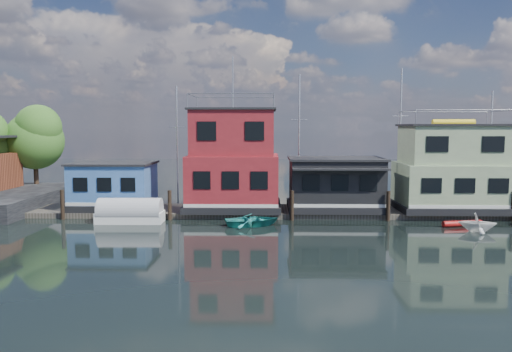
{
  "coord_description": "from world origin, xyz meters",
  "views": [
    {
      "loc": [
        -5.69,
        -26.93,
        6.85
      ],
      "look_at": [
        -6.71,
        12.0,
        3.0
      ],
      "focal_mm": 35.0,
      "sensor_mm": 36.0,
      "label": 1
    }
  ],
  "objects_px": {
    "houseboat_red": "(233,162)",
    "dinghy_white": "(477,222)",
    "houseboat_green": "(452,169)",
    "red_kayak": "(462,224)",
    "dinghy_teal": "(252,220)",
    "houseboat_blue": "(114,186)",
    "houseboat_dark": "(335,184)",
    "tarp_runabout": "(130,213)"
  },
  "relations": [
    {
      "from": "tarp_runabout",
      "to": "houseboat_dark",
      "type": "bearing_deg",
      "value": 13.03
    },
    {
      "from": "red_kayak",
      "to": "dinghy_teal",
      "type": "xyz_separation_m",
      "value": [
        -14.48,
        -0.12,
        0.18
      ]
    },
    {
      "from": "houseboat_green",
      "to": "red_kayak",
      "type": "height_order",
      "value": "houseboat_green"
    },
    {
      "from": "houseboat_green",
      "to": "dinghy_white",
      "type": "distance_m",
      "value": 7.06
    },
    {
      "from": "houseboat_dark",
      "to": "houseboat_green",
      "type": "height_order",
      "value": "houseboat_green"
    },
    {
      "from": "red_kayak",
      "to": "tarp_runabout",
      "type": "bearing_deg",
      "value": 165.66
    },
    {
      "from": "houseboat_blue",
      "to": "dinghy_white",
      "type": "relative_size",
      "value": 2.71
    },
    {
      "from": "houseboat_red",
      "to": "houseboat_green",
      "type": "distance_m",
      "value": 17.01
    },
    {
      "from": "dinghy_teal",
      "to": "houseboat_blue",
      "type": "bearing_deg",
      "value": 50.84
    },
    {
      "from": "houseboat_blue",
      "to": "houseboat_green",
      "type": "relative_size",
      "value": 0.76
    },
    {
      "from": "houseboat_dark",
      "to": "dinghy_white",
      "type": "bearing_deg",
      "value": -36.98
    },
    {
      "from": "houseboat_blue",
      "to": "red_kayak",
      "type": "bearing_deg",
      "value": -10.45
    },
    {
      "from": "houseboat_blue",
      "to": "houseboat_dark",
      "type": "height_order",
      "value": "houseboat_dark"
    },
    {
      "from": "houseboat_blue",
      "to": "houseboat_red",
      "type": "bearing_deg",
      "value": 0.0
    },
    {
      "from": "tarp_runabout",
      "to": "dinghy_teal",
      "type": "xyz_separation_m",
      "value": [
        8.81,
        -0.95,
        -0.32
      ]
    },
    {
      "from": "houseboat_red",
      "to": "houseboat_dark",
      "type": "xyz_separation_m",
      "value": [
        8.0,
        -0.02,
        -1.69
      ]
    },
    {
      "from": "dinghy_white",
      "to": "tarp_runabout",
      "type": "height_order",
      "value": "tarp_runabout"
    },
    {
      "from": "houseboat_blue",
      "to": "houseboat_dark",
      "type": "relative_size",
      "value": 0.86
    },
    {
      "from": "red_kayak",
      "to": "dinghy_teal",
      "type": "distance_m",
      "value": 14.48
    },
    {
      "from": "houseboat_red",
      "to": "houseboat_blue",
      "type": "bearing_deg",
      "value": -180.0
    },
    {
      "from": "houseboat_blue",
      "to": "tarp_runabout",
      "type": "distance_m",
      "value": 4.79
    },
    {
      "from": "houseboat_green",
      "to": "houseboat_dark",
      "type": "bearing_deg",
      "value": -179.88
    },
    {
      "from": "houseboat_red",
      "to": "houseboat_green",
      "type": "relative_size",
      "value": 1.41
    },
    {
      "from": "red_kayak",
      "to": "houseboat_green",
      "type": "bearing_deg",
      "value": 67.47
    },
    {
      "from": "red_kayak",
      "to": "houseboat_dark",
      "type": "bearing_deg",
      "value": 137.68
    },
    {
      "from": "dinghy_white",
      "to": "red_kayak",
      "type": "distance_m",
      "value": 1.75
    },
    {
      "from": "houseboat_dark",
      "to": "dinghy_teal",
      "type": "bearing_deg",
      "value": -142.68
    },
    {
      "from": "houseboat_green",
      "to": "red_kayak",
      "type": "bearing_deg",
      "value": -100.25
    },
    {
      "from": "houseboat_red",
      "to": "dinghy_white",
      "type": "bearing_deg",
      "value": -21.23
    },
    {
      "from": "houseboat_green",
      "to": "dinghy_white",
      "type": "bearing_deg",
      "value": -94.73
    },
    {
      "from": "houseboat_green",
      "to": "dinghy_white",
      "type": "height_order",
      "value": "houseboat_green"
    },
    {
      "from": "houseboat_green",
      "to": "dinghy_teal",
      "type": "relative_size",
      "value": 2.24
    },
    {
      "from": "houseboat_green",
      "to": "dinghy_white",
      "type": "xyz_separation_m",
      "value": [
        -0.53,
        -6.4,
        -2.93
      ]
    },
    {
      "from": "houseboat_red",
      "to": "dinghy_teal",
      "type": "bearing_deg",
      "value": -71.02
    },
    {
      "from": "dinghy_white",
      "to": "dinghy_teal",
      "type": "distance_m",
      "value": 14.89
    },
    {
      "from": "houseboat_green",
      "to": "red_kayak",
      "type": "distance_m",
      "value": 5.85
    },
    {
      "from": "houseboat_green",
      "to": "red_kayak",
      "type": "relative_size",
      "value": 2.92
    },
    {
      "from": "houseboat_green",
      "to": "red_kayak",
      "type": "xyz_separation_m",
      "value": [
        -0.86,
        -4.73,
        -3.34
      ]
    },
    {
      "from": "houseboat_green",
      "to": "dinghy_teal",
      "type": "bearing_deg",
      "value": -162.46
    },
    {
      "from": "red_kayak",
      "to": "dinghy_teal",
      "type": "height_order",
      "value": "dinghy_teal"
    },
    {
      "from": "houseboat_blue",
      "to": "red_kayak",
      "type": "xyz_separation_m",
      "value": [
        25.64,
        -4.73,
        -1.99
      ]
    },
    {
      "from": "dinghy_white",
      "to": "tarp_runabout",
      "type": "bearing_deg",
      "value": 96.53
    }
  ]
}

